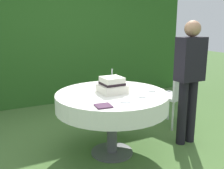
# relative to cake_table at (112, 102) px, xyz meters

# --- Properties ---
(ground_plane) EXTENTS (20.00, 20.00, 0.00)m
(ground_plane) POSITION_rel_cake_table_xyz_m (0.00, 0.00, -0.66)
(ground_plane) COLOR #476B33
(foliage_hedge) EXTENTS (5.76, 0.58, 2.74)m
(foliage_hedge) POSITION_rel_cake_table_xyz_m (0.00, 2.60, 0.71)
(foliage_hedge) COLOR #28561E
(foliage_hedge) RESTS_ON ground_plane
(cake_table) EXTENTS (1.33, 1.33, 0.77)m
(cake_table) POSITION_rel_cake_table_xyz_m (0.00, 0.00, 0.00)
(cake_table) COLOR #4C4C51
(cake_table) RESTS_ON ground_plane
(wedding_cake) EXTENTS (0.31, 0.31, 0.28)m
(wedding_cake) POSITION_rel_cake_table_xyz_m (0.01, 0.02, 0.19)
(wedding_cake) COLOR silver
(wedding_cake) RESTS_ON cake_table
(serving_plate_near) EXTENTS (0.11, 0.11, 0.01)m
(serving_plate_near) POSITION_rel_cake_table_xyz_m (0.23, -0.29, 0.11)
(serving_plate_near) COLOR white
(serving_plate_near) RESTS_ON cake_table
(serving_plate_far) EXTENTS (0.11, 0.11, 0.01)m
(serving_plate_far) POSITION_rel_cake_table_xyz_m (0.47, -0.13, 0.11)
(serving_plate_far) COLOR white
(serving_plate_far) RESTS_ON cake_table
(serving_plate_left) EXTENTS (0.13, 0.13, 0.01)m
(serving_plate_left) POSITION_rel_cake_table_xyz_m (-0.03, -0.36, 0.11)
(serving_plate_left) COLOR white
(serving_plate_left) RESTS_ON cake_table
(napkin_stack) EXTENTS (0.17, 0.17, 0.01)m
(napkin_stack) POSITION_rel_cake_table_xyz_m (-0.31, -0.41, 0.11)
(napkin_stack) COLOR #4C2D47
(napkin_stack) RESTS_ON cake_table
(garden_chair) EXTENTS (0.49, 0.49, 0.89)m
(garden_chair) POSITION_rel_cake_table_xyz_m (1.25, 0.32, -0.12)
(garden_chair) COLOR white
(garden_chair) RESTS_ON ground_plane
(standing_person) EXTENTS (0.36, 0.20, 1.60)m
(standing_person) POSITION_rel_cake_table_xyz_m (1.01, -0.18, 0.27)
(standing_person) COLOR black
(standing_person) RESTS_ON ground_plane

